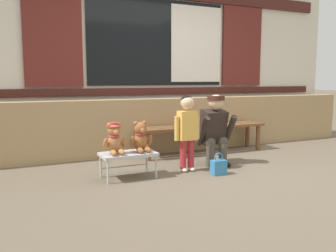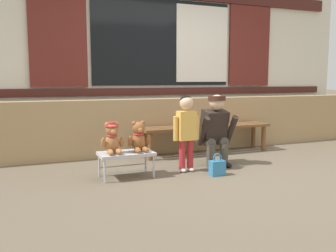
{
  "view_description": "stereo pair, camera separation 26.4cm",
  "coord_description": "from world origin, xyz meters",
  "px_view_note": "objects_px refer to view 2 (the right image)",
  "views": [
    {
      "loc": [
        -2.48,
        -3.78,
        1.15
      ],
      "look_at": [
        -0.49,
        0.43,
        0.55
      ],
      "focal_mm": 38.91,
      "sensor_mm": 36.0,
      "label": 1
    },
    {
      "loc": [
        -2.24,
        -3.89,
        1.15
      ],
      "look_at": [
        -0.49,
        0.43,
        0.55
      ],
      "focal_mm": 38.91,
      "sensor_mm": 36.0,
      "label": 2
    }
  ],
  "objects_px": {
    "adult_crouching": "(215,130)",
    "small_display_bench": "(126,155)",
    "teddy_bear_plain": "(139,138)",
    "child_standing": "(186,125)",
    "handbag_on_ground": "(217,168)",
    "wooden_bench_long": "(206,130)",
    "teddy_bear_with_hat": "(112,138)"
  },
  "relations": [
    {
      "from": "teddy_bear_plain",
      "to": "handbag_on_ground",
      "type": "xyz_separation_m",
      "value": [
        0.87,
        -0.34,
        -0.37
      ]
    },
    {
      "from": "teddy_bear_with_hat",
      "to": "handbag_on_ground",
      "type": "xyz_separation_m",
      "value": [
        1.19,
        -0.34,
        -0.38
      ]
    },
    {
      "from": "child_standing",
      "to": "adult_crouching",
      "type": "xyz_separation_m",
      "value": [
        0.5,
        0.16,
        -0.11
      ]
    },
    {
      "from": "wooden_bench_long",
      "to": "teddy_bear_plain",
      "type": "bearing_deg",
      "value": -147.33
    },
    {
      "from": "adult_crouching",
      "to": "handbag_on_ground",
      "type": "height_order",
      "value": "adult_crouching"
    },
    {
      "from": "wooden_bench_long",
      "to": "child_standing",
      "type": "bearing_deg",
      "value": -130.36
    },
    {
      "from": "teddy_bear_plain",
      "to": "adult_crouching",
      "type": "xyz_separation_m",
      "value": [
        1.11,
        0.15,
        0.02
      ]
    },
    {
      "from": "teddy_bear_plain",
      "to": "handbag_on_ground",
      "type": "relative_size",
      "value": 1.34
    },
    {
      "from": "adult_crouching",
      "to": "small_display_bench",
      "type": "bearing_deg",
      "value": -173.28
    },
    {
      "from": "child_standing",
      "to": "wooden_bench_long",
      "type": "bearing_deg",
      "value": 49.64
    },
    {
      "from": "small_display_bench",
      "to": "teddy_bear_with_hat",
      "type": "xyz_separation_m",
      "value": [
        -0.16,
        0.0,
        0.21
      ]
    },
    {
      "from": "wooden_bench_long",
      "to": "teddy_bear_with_hat",
      "type": "height_order",
      "value": "teddy_bear_with_hat"
    },
    {
      "from": "teddy_bear_with_hat",
      "to": "handbag_on_ground",
      "type": "relative_size",
      "value": 1.34
    },
    {
      "from": "teddy_bear_plain",
      "to": "child_standing",
      "type": "distance_m",
      "value": 0.62
    },
    {
      "from": "teddy_bear_plain",
      "to": "wooden_bench_long",
      "type": "bearing_deg",
      "value": 32.67
    },
    {
      "from": "wooden_bench_long",
      "to": "adult_crouching",
      "type": "height_order",
      "value": "adult_crouching"
    },
    {
      "from": "teddy_bear_with_hat",
      "to": "adult_crouching",
      "type": "relative_size",
      "value": 0.38
    },
    {
      "from": "adult_crouching",
      "to": "wooden_bench_long",
      "type": "bearing_deg",
      "value": 70.74
    },
    {
      "from": "teddy_bear_with_hat",
      "to": "teddy_bear_plain",
      "type": "height_order",
      "value": "same"
    },
    {
      "from": "child_standing",
      "to": "handbag_on_ground",
      "type": "relative_size",
      "value": 3.52
    },
    {
      "from": "teddy_bear_with_hat",
      "to": "small_display_bench",
      "type": "bearing_deg",
      "value": -0.77
    },
    {
      "from": "wooden_bench_long",
      "to": "small_display_bench",
      "type": "relative_size",
      "value": 3.28
    },
    {
      "from": "small_display_bench",
      "to": "teddy_bear_plain",
      "type": "height_order",
      "value": "teddy_bear_plain"
    },
    {
      "from": "child_standing",
      "to": "adult_crouching",
      "type": "distance_m",
      "value": 0.54
    },
    {
      "from": "wooden_bench_long",
      "to": "teddy_bear_plain",
      "type": "height_order",
      "value": "teddy_bear_plain"
    },
    {
      "from": "small_display_bench",
      "to": "adult_crouching",
      "type": "relative_size",
      "value": 0.67
    },
    {
      "from": "teddy_bear_plain",
      "to": "handbag_on_ground",
      "type": "height_order",
      "value": "teddy_bear_plain"
    },
    {
      "from": "wooden_bench_long",
      "to": "teddy_bear_plain",
      "type": "relative_size",
      "value": 5.78
    },
    {
      "from": "teddy_bear_with_hat",
      "to": "handbag_on_ground",
      "type": "height_order",
      "value": "teddy_bear_with_hat"
    },
    {
      "from": "teddy_bear_plain",
      "to": "child_standing",
      "type": "xyz_separation_m",
      "value": [
        0.61,
        -0.01,
        0.13
      ]
    },
    {
      "from": "adult_crouching",
      "to": "handbag_on_ground",
      "type": "distance_m",
      "value": 0.66
    },
    {
      "from": "wooden_bench_long",
      "to": "teddy_bear_with_hat",
      "type": "relative_size",
      "value": 5.78
    }
  ]
}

